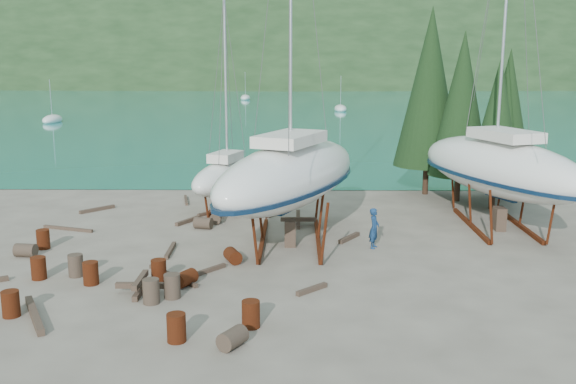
{
  "coord_description": "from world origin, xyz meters",
  "views": [
    {
      "loc": [
        2.91,
        -25.74,
        8.35
      ],
      "look_at": [
        2.5,
        3.0,
        2.39
      ],
      "focal_mm": 40.0,
      "sensor_mm": 36.0,
      "label": 1
    }
  ],
  "objects_px": {
    "small_sailboat_shore": "(227,176)",
    "worker": "(374,228)",
    "large_sailboat_near": "(290,174)",
    "large_sailboat_far": "(499,166)"
  },
  "relations": [
    {
      "from": "large_sailboat_near",
      "to": "large_sailboat_far",
      "type": "xyz_separation_m",
      "value": [
        10.38,
        2.83,
        -0.09
      ]
    },
    {
      "from": "large_sailboat_near",
      "to": "worker",
      "type": "distance_m",
      "value": 4.52
    },
    {
      "from": "small_sailboat_shore",
      "to": "worker",
      "type": "distance_m",
      "value": 10.58
    },
    {
      "from": "small_sailboat_shore",
      "to": "worker",
      "type": "bearing_deg",
      "value": -26.63
    },
    {
      "from": "large_sailboat_near",
      "to": "large_sailboat_far",
      "type": "distance_m",
      "value": 10.76
    },
    {
      "from": "large_sailboat_far",
      "to": "worker",
      "type": "xyz_separation_m",
      "value": [
        -6.6,
        -3.77,
        -2.21
      ]
    },
    {
      "from": "small_sailboat_shore",
      "to": "worker",
      "type": "relative_size",
      "value": 6.4
    },
    {
      "from": "large_sailboat_near",
      "to": "large_sailboat_far",
      "type": "relative_size",
      "value": 1.04
    },
    {
      "from": "large_sailboat_near",
      "to": "small_sailboat_shore",
      "type": "bearing_deg",
      "value": 143.1
    },
    {
      "from": "large_sailboat_far",
      "to": "worker",
      "type": "relative_size",
      "value": 10.45
    }
  ]
}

